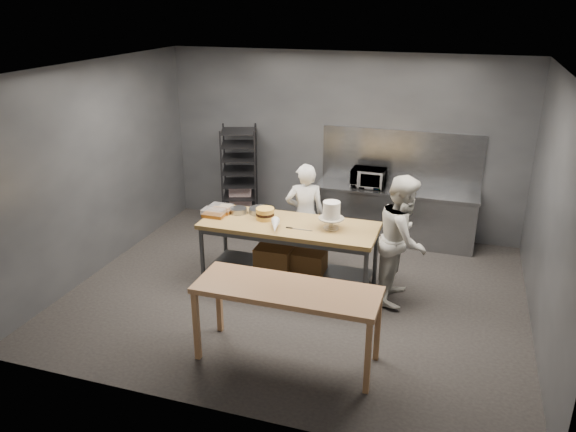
{
  "coord_description": "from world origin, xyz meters",
  "views": [
    {
      "loc": [
        1.97,
        -6.51,
        3.79
      ],
      "look_at": [
        -0.18,
        0.15,
        1.05
      ],
      "focal_mm": 35.0,
      "sensor_mm": 36.0,
      "label": 1
    }
  ],
  "objects_px": {
    "microwave": "(368,178)",
    "layer_cake": "(265,214)",
    "chef_behind": "(305,215)",
    "chef_right": "(403,239)",
    "work_table": "(289,247)",
    "near_counter": "(287,295)",
    "frosted_cake_stand": "(331,212)",
    "speed_rack": "(240,178)"
  },
  "relations": [
    {
      "from": "near_counter",
      "to": "chef_right",
      "type": "xyz_separation_m",
      "value": [
        1.01,
        1.77,
        0.05
      ]
    },
    {
      "from": "frosted_cake_stand",
      "to": "near_counter",
      "type": "bearing_deg",
      "value": -92.28
    },
    {
      "from": "work_table",
      "to": "speed_rack",
      "type": "distance_m",
      "value": 2.44
    },
    {
      "from": "work_table",
      "to": "chef_right",
      "type": "bearing_deg",
      "value": 3.16
    },
    {
      "from": "near_counter",
      "to": "chef_right",
      "type": "distance_m",
      "value": 2.04
    },
    {
      "from": "near_counter",
      "to": "chef_behind",
      "type": "height_order",
      "value": "chef_behind"
    },
    {
      "from": "microwave",
      "to": "layer_cake",
      "type": "height_order",
      "value": "microwave"
    },
    {
      "from": "near_counter",
      "to": "chef_right",
      "type": "relative_size",
      "value": 1.16
    },
    {
      "from": "work_table",
      "to": "speed_rack",
      "type": "relative_size",
      "value": 1.37
    },
    {
      "from": "microwave",
      "to": "frosted_cake_stand",
      "type": "xyz_separation_m",
      "value": [
        -0.14,
        -1.97,
        0.1
      ]
    },
    {
      "from": "chef_right",
      "to": "layer_cake",
      "type": "height_order",
      "value": "chef_right"
    },
    {
      "from": "chef_right",
      "to": "chef_behind",
      "type": "bearing_deg",
      "value": 70.51
    },
    {
      "from": "work_table",
      "to": "chef_behind",
      "type": "relative_size",
      "value": 1.52
    },
    {
      "from": "layer_cake",
      "to": "speed_rack",
      "type": "bearing_deg",
      "value": 121.89
    },
    {
      "from": "near_counter",
      "to": "speed_rack",
      "type": "relative_size",
      "value": 1.14
    },
    {
      "from": "near_counter",
      "to": "chef_right",
      "type": "bearing_deg",
      "value": 60.43
    },
    {
      "from": "work_table",
      "to": "chef_behind",
      "type": "bearing_deg",
      "value": 87.8
    },
    {
      "from": "microwave",
      "to": "layer_cake",
      "type": "xyz_separation_m",
      "value": [
        -1.09,
        -1.92,
        -0.05
      ]
    },
    {
      "from": "work_table",
      "to": "frosted_cake_stand",
      "type": "distance_m",
      "value": 0.82
    },
    {
      "from": "speed_rack",
      "to": "chef_behind",
      "type": "relative_size",
      "value": 1.11
    },
    {
      "from": "near_counter",
      "to": "layer_cake",
      "type": "relative_size",
      "value": 7.93
    },
    {
      "from": "work_table",
      "to": "speed_rack",
      "type": "height_order",
      "value": "speed_rack"
    },
    {
      "from": "work_table",
      "to": "frosted_cake_stand",
      "type": "relative_size",
      "value": 6.35
    },
    {
      "from": "chef_right",
      "to": "near_counter",
      "type": "bearing_deg",
      "value": 152.71
    },
    {
      "from": "frosted_cake_stand",
      "to": "layer_cake",
      "type": "relative_size",
      "value": 1.5
    },
    {
      "from": "frosted_cake_stand",
      "to": "layer_cake",
      "type": "height_order",
      "value": "frosted_cake_stand"
    },
    {
      "from": "near_counter",
      "to": "microwave",
      "type": "height_order",
      "value": "microwave"
    },
    {
      "from": "work_table",
      "to": "microwave",
      "type": "xyz_separation_m",
      "value": [
        0.72,
        1.97,
        0.48
      ]
    },
    {
      "from": "speed_rack",
      "to": "work_table",
      "type": "bearing_deg",
      "value": -51.4
    },
    {
      "from": "chef_behind",
      "to": "layer_cake",
      "type": "height_order",
      "value": "chef_behind"
    },
    {
      "from": "chef_behind",
      "to": "layer_cake",
      "type": "xyz_separation_m",
      "value": [
        -0.39,
        -0.63,
        0.21
      ]
    },
    {
      "from": "near_counter",
      "to": "frosted_cake_stand",
      "type": "relative_size",
      "value": 5.29
    },
    {
      "from": "chef_behind",
      "to": "speed_rack",
      "type": "bearing_deg",
      "value": -56.57
    },
    {
      "from": "chef_behind",
      "to": "chef_right",
      "type": "distance_m",
      "value": 1.61
    },
    {
      "from": "near_counter",
      "to": "microwave",
      "type": "relative_size",
      "value": 3.69
    },
    {
      "from": "frosted_cake_stand",
      "to": "layer_cake",
      "type": "bearing_deg",
      "value": 176.7
    },
    {
      "from": "work_table",
      "to": "near_counter",
      "type": "xyz_separation_m",
      "value": [
        0.52,
        -1.69,
        0.24
      ]
    },
    {
      "from": "near_counter",
      "to": "frosted_cake_stand",
      "type": "bearing_deg",
      "value": 87.72
    },
    {
      "from": "microwave",
      "to": "speed_rack",
      "type": "bearing_deg",
      "value": -177.95
    },
    {
      "from": "speed_rack",
      "to": "layer_cake",
      "type": "bearing_deg",
      "value": -58.11
    },
    {
      "from": "chef_behind",
      "to": "frosted_cake_stand",
      "type": "height_order",
      "value": "chef_behind"
    },
    {
      "from": "work_table",
      "to": "chef_behind",
      "type": "distance_m",
      "value": 0.72
    }
  ]
}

